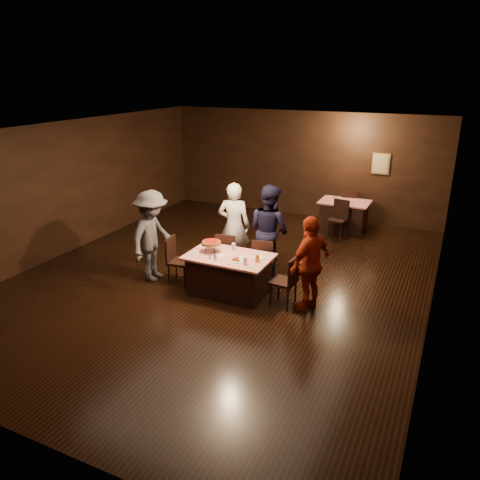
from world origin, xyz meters
name	(u,v)px	position (x,y,z in m)	size (l,w,h in m)	color
room	(223,176)	(0.00, 0.01, 2.14)	(10.00, 10.04, 3.02)	black
main_table	(229,274)	(0.42, -0.59, 0.39)	(1.60, 1.00, 0.77)	red
back_table	(344,215)	(1.49, 4.20, 0.39)	(1.30, 0.90, 0.77)	red
chair_far_left	(228,254)	(0.02, 0.16, 0.47)	(0.42, 0.42, 0.95)	black
chair_far_right	(264,260)	(0.82, 0.16, 0.47)	(0.42, 0.42, 0.95)	black
chair_end_left	(180,261)	(-0.68, -0.59, 0.47)	(0.42, 0.42, 0.95)	black
chair_end_right	(283,281)	(1.52, -0.59, 0.47)	(0.42, 0.42, 0.95)	black
chair_back_near	(338,219)	(1.49, 3.50, 0.47)	(0.42, 0.42, 0.95)	black
chair_back_far	(349,206)	(1.49, 4.80, 0.47)	(0.42, 0.42, 0.95)	black
diner_white_jacket	(234,226)	(-0.05, 0.61, 0.94)	(0.69, 0.45, 1.88)	silver
diner_navy_hoodie	(269,230)	(0.76, 0.60, 0.96)	(0.93, 0.73, 1.92)	black
diner_grey_knit	(152,236)	(-1.26, -0.65, 0.93)	(1.20, 0.69, 1.86)	#4C4B50
diner_red_shirt	(310,264)	(1.99, -0.55, 0.87)	(1.02, 0.43, 1.74)	maroon
pizza_stand	(211,243)	(0.02, -0.54, 0.95)	(0.38, 0.38, 0.22)	black
plate_with_slice	(237,260)	(0.67, -0.77, 0.80)	(0.25, 0.25, 0.06)	white
plate_empty	(259,257)	(0.97, -0.44, 0.78)	(0.25, 0.25, 0.01)	white
glass_front_right	(245,261)	(0.87, -0.84, 0.84)	(0.08, 0.08, 0.14)	silver
glass_amber	(257,258)	(1.02, -0.64, 0.84)	(0.08, 0.08, 0.14)	#BF7F26
glass_back	(234,247)	(0.37, -0.29, 0.84)	(0.08, 0.08, 0.14)	silver
condiments	(213,257)	(0.24, -0.87, 0.82)	(0.17, 0.10, 0.09)	silver
napkin_center	(243,258)	(0.72, -0.59, 0.77)	(0.16, 0.16, 0.01)	white
napkin_left	(221,255)	(0.27, -0.64, 0.77)	(0.16, 0.16, 0.01)	white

